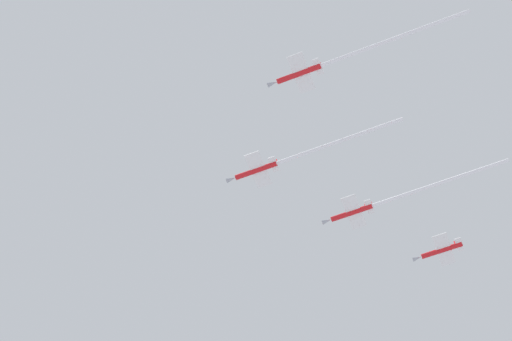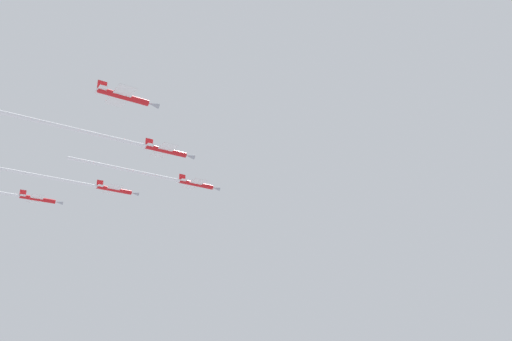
% 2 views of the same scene
% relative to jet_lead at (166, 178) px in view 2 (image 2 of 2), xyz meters
% --- Properties ---
extents(jet_lead, '(39.11, 17.64, 2.58)m').
position_rel_jet_lead_xyz_m(jet_lead, '(0.00, 0.00, 0.00)').
color(jet_lead, red).
extents(jet_port_inner, '(41.99, 18.79, 2.58)m').
position_rel_jet_lead_xyz_m(jet_port_inner, '(10.18, -23.22, 0.52)').
color(jet_port_inner, red).
extents(jet_starboard_inner, '(41.38, 18.54, 2.58)m').
position_rel_jet_lead_xyz_m(jet_starboard_inner, '(23.07, 10.04, -0.52)').
color(jet_starboard_inner, red).
extents(jet_starboard_outer, '(12.28, 9.47, 2.58)m').
position_rel_jet_lead_xyz_m(jet_starboard_outer, '(35.81, 24.18, 0.28)').
color(jet_starboard_outer, red).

